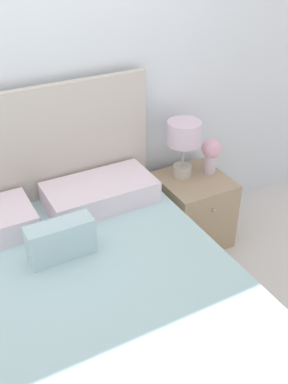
% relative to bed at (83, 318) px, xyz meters
% --- Properties ---
extents(ground_plane, '(12.00, 12.00, 0.00)m').
position_rel_bed_xyz_m(ground_plane, '(0.00, 0.87, -0.31)').
color(ground_plane, silver).
extents(wall_back, '(8.00, 0.06, 2.60)m').
position_rel_bed_xyz_m(wall_back, '(0.00, 0.94, 0.99)').
color(wall_back, white).
rests_on(wall_back, ground_plane).
extents(bed, '(1.63, 1.90, 1.27)m').
position_rel_bed_xyz_m(bed, '(0.00, 0.00, 0.00)').
color(bed, tan).
rests_on(bed, ground_plane).
extents(nightstand, '(0.46, 0.49, 0.52)m').
position_rel_bed_xyz_m(nightstand, '(1.09, 0.62, -0.05)').
color(nightstand, tan).
rests_on(nightstand, ground_plane).
extents(table_lamp, '(0.23, 0.23, 0.41)m').
position_rel_bed_xyz_m(table_lamp, '(1.04, 0.70, 0.50)').
color(table_lamp, beige).
rests_on(table_lamp, nightstand).
extents(flower_vase, '(0.14, 0.14, 0.26)m').
position_rel_bed_xyz_m(flower_vase, '(1.24, 0.65, 0.37)').
color(flower_vase, silver).
rests_on(flower_vase, nightstand).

